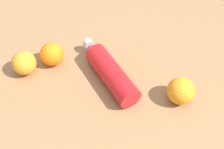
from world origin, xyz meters
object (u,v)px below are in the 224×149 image
object	(u,v)px
orange_0	(24,63)
orange_2	(181,91)
orange_1	(52,54)
water_bottle	(109,70)

from	to	relation	value
orange_0	orange_2	world-z (taller)	orange_2
orange_0	orange_1	bearing A→B (deg)	-39.50
orange_1	orange_0	bearing A→B (deg)	140.50
water_bottle	orange_0	distance (m)	0.25
water_bottle	orange_1	world-z (taller)	orange_1
water_bottle	orange_2	size ratio (longest dim) A/B	3.18
orange_0	orange_2	bearing A→B (deg)	-78.44
orange_2	orange_0	bearing A→B (deg)	101.56
orange_0	orange_1	distance (m)	0.09
orange_1	orange_2	bearing A→B (deg)	-86.22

